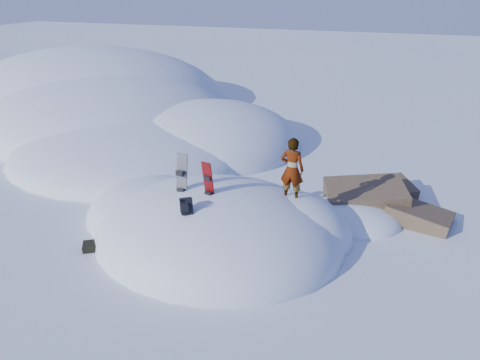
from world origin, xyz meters
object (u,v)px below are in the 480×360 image
(snowboard_red, at_px, (209,187))
(backpack, at_px, (186,206))
(snowboard_dark, at_px, (181,183))
(person, at_px, (292,169))

(snowboard_red, xyz_separation_m, backpack, (-0.19, -0.97, -0.13))
(snowboard_dark, height_order, backpack, snowboard_dark)
(person, bearing_deg, backpack, 47.10)
(backpack, xyz_separation_m, person, (2.11, 2.08, 0.48))
(snowboard_red, xyz_separation_m, person, (1.93, 1.11, 0.35))
(snowboard_dark, relative_size, person, 0.95)
(snowboard_red, distance_m, person, 2.25)
(backpack, relative_size, person, 0.27)
(snowboard_red, height_order, backpack, snowboard_red)
(snowboard_dark, bearing_deg, backpack, -53.45)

